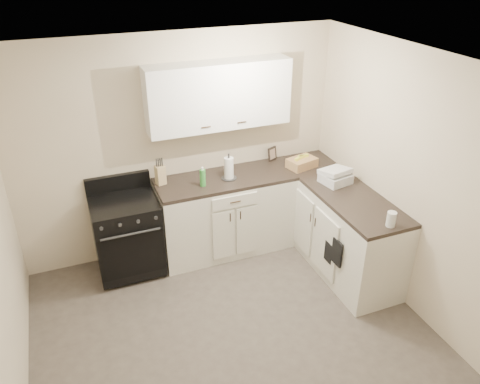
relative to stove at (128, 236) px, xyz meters
name	(u,v)px	position (x,y,z in m)	size (l,w,h in m)	color
floor	(239,345)	(0.71, -1.48, -0.46)	(3.60, 3.60, 0.00)	#473F38
ceiling	(238,73)	(0.71, -1.48, 2.04)	(3.60, 3.60, 0.00)	white
wall_back	(179,148)	(0.71, 0.32, 0.79)	(3.60, 3.60, 0.00)	beige
wall_right	(421,191)	(2.51, -1.48, 0.79)	(3.60, 3.60, 0.00)	beige
base_cabinets_back	(226,215)	(1.14, 0.02, -0.01)	(1.55, 0.60, 0.90)	beige
base_cabinets_right	(335,225)	(2.21, -0.63, -0.01)	(0.60, 1.90, 0.90)	beige
countertop_back	(225,179)	(1.14, 0.02, 0.46)	(1.55, 0.60, 0.04)	black
countertop_right	(339,188)	(2.21, -0.63, 0.46)	(0.60, 1.90, 0.04)	black
upper_cabinets	(219,95)	(1.14, 0.18, 1.38)	(1.55, 0.30, 0.70)	white
stove	(128,236)	(0.00, 0.00, 0.00)	(0.69, 0.59, 0.84)	black
knife_block	(160,175)	(0.44, 0.14, 0.59)	(0.10, 0.09, 0.21)	tan
paper_towel	(229,168)	(1.17, -0.01, 0.60)	(0.10, 0.10, 0.25)	white
soap_bottle	(203,178)	(0.85, -0.07, 0.58)	(0.06, 0.06, 0.19)	green
picture_frame	(272,154)	(1.83, 0.27, 0.56)	(0.13, 0.02, 0.16)	black
wicker_basket	(302,163)	(2.07, -0.04, 0.53)	(0.32, 0.22, 0.11)	tan
countertop_grill	(335,178)	(2.22, -0.53, 0.53)	(0.29, 0.27, 0.11)	silver
glass_jar	(391,219)	(2.23, -1.48, 0.55)	(0.09, 0.09, 0.15)	silver
oven_mitt_near	(337,253)	(1.89, -1.17, 0.06)	(0.02, 0.16, 0.28)	black
oven_mitt_far	(328,252)	(1.89, -1.03, -0.03)	(0.02, 0.13, 0.22)	black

